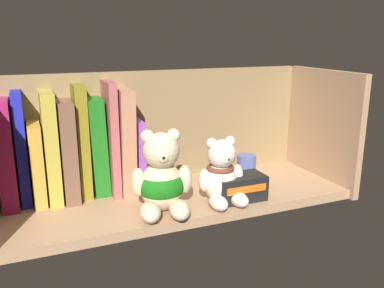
{
  "coord_description": "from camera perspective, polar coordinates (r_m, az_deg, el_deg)",
  "views": [
    {
      "loc": [
        -28.84,
        -77.17,
        35.66
      ],
      "look_at": [
        3.16,
        0.0,
        13.21
      ],
      "focal_mm": 38.05,
      "sensor_mm": 36.0,
      "label": 1
    }
  ],
  "objects": [
    {
      "name": "book_6",
      "position": [
        0.91,
        -13.26,
        -0.19
      ],
      "size": [
        3.77,
        9.5,
        21.01
      ],
      "primitive_type": "cube",
      "rotation": [
        0.0,
        -0.03,
        0.0
      ],
      "color": "#1A6718",
      "rests_on": "shelf_board"
    },
    {
      "name": "small_product_box",
      "position": [
        0.86,
        6.68,
        -6.09
      ],
      "size": [
        10.55,
        6.1,
        5.33
      ],
      "color": "black",
      "rests_on": "shelf_board"
    },
    {
      "name": "book_1",
      "position": [
        0.89,
        -22.8,
        -0.48
      ],
      "size": [
        1.99,
        9.51,
        23.1
      ],
      "primitive_type": "cube",
      "color": "#191FA0",
      "rests_on": "shelf_board"
    },
    {
      "name": "shelf_board",
      "position": [
        0.89,
        -1.89,
        -7.79
      ],
      "size": [
        72.8,
        24.07,
        2.0
      ],
      "primitive_type": "cube",
      "color": "#A87F5B",
      "rests_on": "ground"
    },
    {
      "name": "book_9",
      "position": [
        0.93,
        -7.93,
        -1.24
      ],
      "size": [
        2.35,
        10.48,
        15.63
      ],
      "primitive_type": "cube",
      "color": "purple",
      "rests_on": "shelf_board"
    },
    {
      "name": "book_7",
      "position": [
        0.91,
        -11.55,
        1.07
      ],
      "size": [
        1.7,
        13.78,
        24.5
      ],
      "primitive_type": "cube",
      "color": "#A95252",
      "rests_on": "shelf_board"
    },
    {
      "name": "shelf_back_panel",
      "position": [
        0.97,
        -4.6,
        2.02
      ],
      "size": [
        75.2,
        1.2,
        27.85
      ],
      "primitive_type": "cube",
      "color": "olive",
      "rests_on": "ground"
    },
    {
      "name": "book_2",
      "position": [
        0.9,
        -20.95,
        -2.3
      ],
      "size": [
        2.45,
        12.57,
        16.62
      ],
      "primitive_type": "cube",
      "color": "gold",
      "rests_on": "shelf_board"
    },
    {
      "name": "book_0",
      "position": [
        0.9,
        -24.62,
        -1.07
      ],
      "size": [
        3.1,
        12.99,
        21.8
      ],
      "primitive_type": "cube",
      "color": "#941954",
      "rests_on": "shelf_board"
    },
    {
      "name": "teddy_bear_smaller",
      "position": [
        0.84,
        4.2,
        -4.39
      ],
      "size": [
        9.97,
        10.05,
        13.8
      ],
      "color": "beige",
      "rests_on": "shelf_board"
    },
    {
      "name": "book_3",
      "position": [
        0.89,
        -19.27,
        -0.19
      ],
      "size": [
        2.66,
        13.39,
        22.91
      ],
      "primitive_type": "cube",
      "color": "#AD9A33",
      "rests_on": "shelf_board"
    },
    {
      "name": "book_5",
      "position": [
        0.9,
        -15.32,
        0.54
      ],
      "size": [
        2.35,
        10.26,
        23.99
      ],
      "primitive_type": "cube",
      "color": "olive",
      "rests_on": "shelf_board"
    },
    {
      "name": "teddy_bear_larger",
      "position": [
        0.79,
        -4.25,
        -5.06
      ],
      "size": [
        12.28,
        13.13,
        16.48
      ],
      "color": "beige",
      "rests_on": "shelf_board"
    },
    {
      "name": "book_8",
      "position": [
        0.91,
        -9.85,
        0.72
      ],
      "size": [
        3.4,
        14.84,
        22.84
      ],
      "primitive_type": "cube",
      "rotation": [
        0.0,
        0.02,
        0.0
      ],
      "color": "#AD7353",
      "rests_on": "shelf_board"
    },
    {
      "name": "shelf_side_panel_right",
      "position": [
        1.04,
        17.63,
        2.25
      ],
      "size": [
        1.6,
        26.47,
        27.85
      ],
      "primitive_type": "cube",
      "color": "#A87F5B",
      "rests_on": "ground"
    },
    {
      "name": "pillar_candle",
      "position": [
        0.96,
        7.62,
        -3.45
      ],
      "size": [
        4.47,
        4.47,
        6.57
      ],
      "primitive_type": "cylinder",
      "color": "#4C5B99",
      "rests_on": "shelf_board"
    },
    {
      "name": "book_4",
      "position": [
        0.9,
        -17.17,
        -0.62
      ],
      "size": [
        3.01,
        14.1,
        20.85
      ],
      "primitive_type": "cube",
      "color": "brown",
      "rests_on": "shelf_board"
    }
  ]
}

